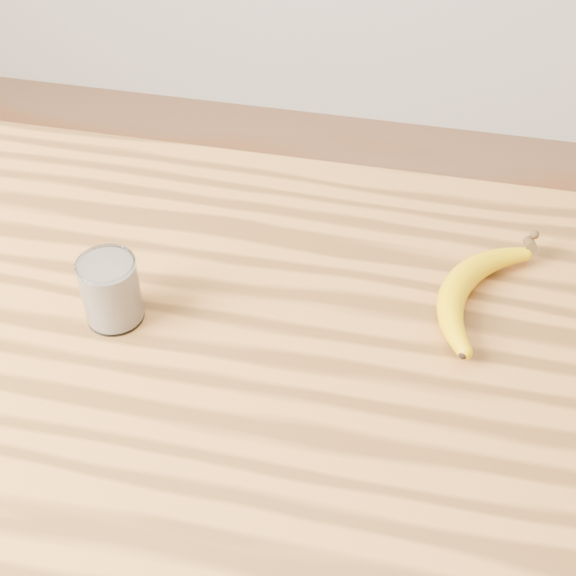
# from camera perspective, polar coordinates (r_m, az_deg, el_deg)

# --- Properties ---
(table) EXTENTS (1.20, 0.80, 0.90)m
(table) POSITION_cam_1_polar(r_m,az_deg,el_deg) (1.04, -1.51, -9.44)
(table) COLOR #AD6E31
(table) RESTS_ON ground
(smoothie_glass) EXTENTS (0.07, 0.07, 0.09)m
(smoothie_glass) POSITION_cam_1_polar(r_m,az_deg,el_deg) (0.97, -12.49, -0.18)
(smoothie_glass) COLOR white
(smoothie_glass) RESTS_ON table
(banana) EXTENTS (0.20, 0.32, 0.04)m
(banana) POSITION_cam_1_polar(r_m,az_deg,el_deg) (1.01, 11.95, 0.25)
(banana) COLOR #DBA900
(banana) RESTS_ON table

